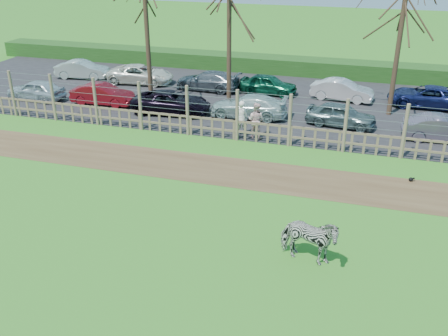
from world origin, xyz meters
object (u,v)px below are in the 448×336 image
(car_5, at_px, (443,129))
(car_11, at_px, (342,90))
(car_2, at_px, (171,102))
(car_10, at_px, (268,84))
(tree_right, at_px, (403,16))
(car_7, at_px, (82,70))
(car_4, at_px, (341,115))
(car_9, at_px, (208,81))
(zebra, at_px, (308,240))
(tree_left, at_px, (145,3))
(car_8, at_px, (141,74))
(car_1, at_px, (103,94))
(car_12, at_px, (427,96))
(crow, at_px, (411,179))
(car_0, at_px, (36,90))
(visitor_b, at_px, (256,120))
(tree_mid, at_px, (229,18))
(visitor_a, at_px, (242,118))

(car_5, xyz_separation_m, car_11, (-5.10, 5.28, 0.00))
(car_2, bearing_deg, car_10, -45.52)
(tree_right, bearing_deg, car_2, -164.44)
(tree_right, bearing_deg, car_7, 174.44)
(tree_right, distance_m, car_4, 5.84)
(car_9, distance_m, car_11, 8.30)
(zebra, height_order, car_10, zebra)
(tree_left, height_order, car_8, tree_left)
(tree_left, bearing_deg, car_8, 123.62)
(zebra, xyz_separation_m, car_1, (-13.51, 12.01, -0.14))
(tree_left, xyz_separation_m, car_1, (-2.38, -1.42, -4.98))
(tree_right, distance_m, car_12, 5.41)
(tree_right, height_order, crow, tree_right)
(car_1, distance_m, car_10, 9.97)
(car_0, xyz_separation_m, car_1, (4.26, 0.32, 0.00))
(tree_right, height_order, car_5, tree_right)
(car_0, bearing_deg, visitor_b, 82.67)
(car_9, xyz_separation_m, car_10, (3.84, 0.27, 0.00))
(car_7, height_order, car_10, same)
(tree_right, relative_size, car_0, 2.09)
(car_0, bearing_deg, car_8, 141.65)
(tree_mid, xyz_separation_m, car_7, (-11.15, 2.46, -4.23))
(car_8, height_order, car_10, same)
(tree_mid, xyz_separation_m, visitor_a, (2.04, -4.82, -3.96))
(car_12, bearing_deg, tree_right, -43.41)
(car_9, bearing_deg, car_1, -42.59)
(visitor_b, height_order, car_4, visitor_b)
(visitor_a, distance_m, crow, 8.41)
(car_8, bearing_deg, tree_mid, -114.29)
(visitor_b, xyz_separation_m, car_11, (3.49, 7.42, -0.26))
(visitor_a, bearing_deg, tree_left, -39.81)
(tree_left, xyz_separation_m, car_4, (11.10, -1.17, -4.98))
(zebra, bearing_deg, car_12, -4.17)
(visitor_a, height_order, car_2, visitor_a)
(tree_right, bearing_deg, car_8, 173.02)
(car_7, bearing_deg, car_11, -97.80)
(car_12, bearing_deg, car_7, -88.18)
(zebra, distance_m, car_10, 17.55)
(tree_right, bearing_deg, car_0, -170.87)
(tree_left, relative_size, visitor_a, 4.57)
(crow, relative_size, car_2, 0.05)
(car_0, bearing_deg, visitor_a, 82.76)
(tree_left, xyz_separation_m, tree_mid, (4.50, 1.00, -0.75))
(tree_right, relative_size, car_5, 2.02)
(crow, relative_size, car_8, 0.05)
(crow, distance_m, car_2, 13.39)
(car_5, bearing_deg, car_1, 84.82)
(tree_right, distance_m, crow, 9.81)
(crow, bearing_deg, car_9, 139.98)
(visitor_a, distance_m, car_11, 8.42)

